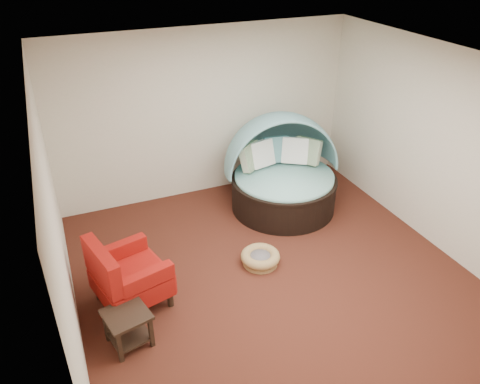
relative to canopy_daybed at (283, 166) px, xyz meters
name	(u,v)px	position (x,y,z in m)	size (l,w,h in m)	color
floor	(270,271)	(-0.94, -1.50, -0.72)	(5.00, 5.00, 0.00)	#4E2316
wall_back	(205,114)	(-0.94, 1.00, 0.68)	(5.00, 5.00, 0.00)	beige
wall_front	(415,319)	(-0.94, -4.00, 0.68)	(5.00, 5.00, 0.00)	beige
wall_left	(56,225)	(-3.44, -1.50, 0.68)	(5.00, 5.00, 0.00)	beige
wall_right	(434,147)	(1.56, -1.50, 0.68)	(5.00, 5.00, 0.00)	beige
ceiling	(278,65)	(-0.94, -1.50, 2.08)	(5.00, 5.00, 0.00)	white
canopy_daybed	(283,166)	(0.00, 0.00, 0.00)	(2.02, 1.97, 1.56)	black
pet_basket	(260,258)	(-0.99, -1.31, -0.62)	(0.59, 0.59, 0.19)	olive
red_armchair	(126,276)	(-2.82, -1.40, -0.28)	(0.99, 0.99, 0.96)	black
side_table	(128,324)	(-2.94, -2.02, -0.44)	(0.55, 0.55, 0.44)	black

